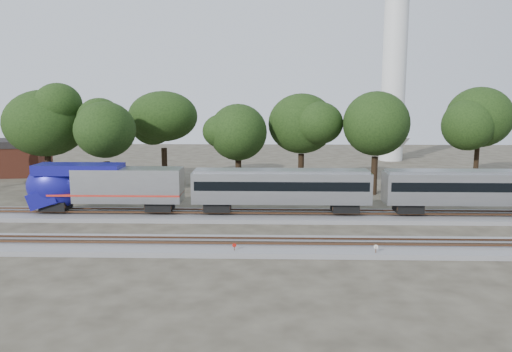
{
  "coord_description": "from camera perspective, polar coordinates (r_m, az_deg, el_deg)",
  "views": [
    {
      "loc": [
        3.79,
        -41.76,
        11.95
      ],
      "look_at": [
        2.52,
        5.0,
        4.33
      ],
      "focal_mm": 35.0,
      "sensor_mm": 36.0,
      "label": 1
    }
  ],
  "objects": [
    {
      "name": "track_near",
      "position": [
        39.73,
        -4.03,
        -7.97
      ],
      "size": [
        160.0,
        5.0,
        0.73
      ],
      "color": "slate",
      "rests_on": "ground"
    },
    {
      "name": "ground",
      "position": [
        43.6,
        -3.52,
        -6.68
      ],
      "size": [
        160.0,
        160.0,
        0.0
      ],
      "primitive_type": "plane",
      "color": "#383328",
      "rests_on": "ground"
    },
    {
      "name": "tree_6",
      "position": [
        61.3,
        13.56,
        5.82
      ],
      "size": [
        8.72,
        8.72,
        12.29
      ],
      "color": "black",
      "rests_on": "ground"
    },
    {
      "name": "tree_4",
      "position": [
        61.27,
        -2.06,
        5.0
      ],
      "size": [
        7.56,
        7.56,
        10.66
      ],
      "color": "black",
      "rests_on": "ground"
    },
    {
      "name": "tree_2",
      "position": [
        60.06,
        -16.87,
        5.06
      ],
      "size": [
        8.12,
        8.12,
        11.45
      ],
      "color": "black",
      "rests_on": "ground"
    },
    {
      "name": "tree_5",
      "position": [
        63.67,
        5.24,
        5.97
      ],
      "size": [
        8.5,
        8.5,
        11.99
      ],
      "color": "black",
      "rests_on": "ground"
    },
    {
      "name": "switch_stand_red",
      "position": [
        37.85,
        -2.49,
        -8.2
      ],
      "size": [
        0.3,
        0.06,
        0.95
      ],
      "rotation": [
        0.0,
        0.0,
        0.03
      ],
      "color": "#512D19",
      "rests_on": "ground"
    },
    {
      "name": "brick_building",
      "position": [
        83.89,
        -26.46,
        1.92
      ],
      "size": [
        12.07,
        9.36,
        5.3
      ],
      "rotation": [
        0.0,
        0.0,
        0.15
      ],
      "color": "brown",
      "rests_on": "ground"
    },
    {
      "name": "track_far",
      "position": [
        49.33,
        -2.91,
        -4.54
      ],
      "size": [
        160.0,
        5.0,
        0.73
      ],
      "color": "slate",
      "rests_on": "ground"
    },
    {
      "name": "switch_stand_white",
      "position": [
        38.33,
        13.54,
        -8.17
      ],
      "size": [
        0.32,
        0.09,
        1.01
      ],
      "rotation": [
        0.0,
        0.0,
        -0.2
      ],
      "color": "#512D19",
      "rests_on": "ground"
    },
    {
      "name": "switch_lever",
      "position": [
        38.53,
        4.19,
        -8.61
      ],
      "size": [
        0.56,
        0.42,
        0.3
      ],
      "primitive_type": "cube",
      "rotation": [
        0.0,
        0.0,
        -0.27
      ],
      "color": "#512D19",
      "rests_on": "ground"
    },
    {
      "name": "tree_7",
      "position": [
        73.84,
        24.17,
        6.13
      ],
      "size": [
        9.14,
        9.14,
        12.88
      ],
      "color": "black",
      "rests_on": "ground"
    },
    {
      "name": "tree_3",
      "position": [
        67.57,
        -10.57,
        6.7
      ],
      "size": [
        9.3,
        9.3,
        13.11
      ],
      "color": "black",
      "rests_on": "ground"
    },
    {
      "name": "tree_1",
      "position": [
        65.95,
        -22.93,
        5.56
      ],
      "size": [
        8.7,
        8.7,
        12.27
      ],
      "color": "black",
      "rests_on": "ground"
    }
  ]
}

